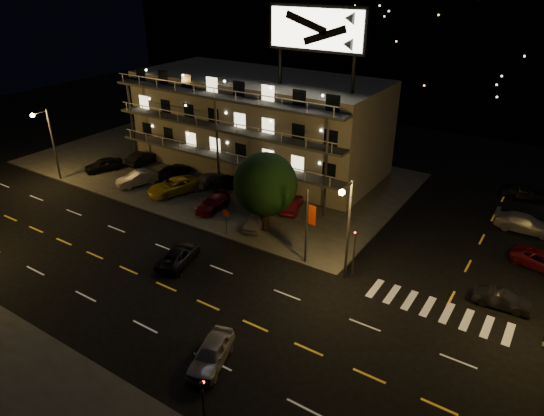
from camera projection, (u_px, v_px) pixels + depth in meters
The scene contains 27 objects.
ground at pixel (187, 296), 34.70m from camera, with size 140.00×140.00×0.00m, color black.
curb_nw at pixel (212, 168), 56.53m from camera, with size 44.00×24.00×0.15m, color #343432.
motel at pixel (259, 122), 55.12m from camera, with size 28.00×13.80×18.10m.
hill_backdrop at pixel (424, 29), 84.12m from camera, with size 120.00×25.00×24.00m.
streetlight_nw at pixel (49, 138), 51.15m from camera, with size 0.44×1.92×8.00m.
streetlight_nc at pixel (347, 221), 34.31m from camera, with size 0.44×1.92×8.00m.
signal_nw at pixel (354, 249), 35.55m from camera, with size 0.20×0.27×4.60m.
signal_sw at pixel (204, 406), 22.79m from camera, with size 0.20×0.27×4.60m.
banner_north at pixel (307, 225), 37.00m from camera, with size 0.83×0.16×6.40m.
stop_sign at pixel (226, 218), 41.84m from camera, with size 0.91×0.11×2.61m.
tree at pixel (265, 186), 41.25m from camera, with size 5.70×5.49×7.18m.
lot_car_0 at pixel (104, 164), 55.48m from camera, with size 1.72×4.27×1.45m, color black.
lot_car_1 at pixel (138, 178), 51.76m from camera, with size 1.57×4.49×1.48m, color #929297.
lot_car_2 at pixel (174, 186), 49.88m from camera, with size 2.53×5.49×1.53m, color yellow.
lot_car_3 at pixel (213, 203), 46.54m from camera, with size 1.76×4.34×1.26m, color #5A0C17.
lot_car_4 at pixel (256, 221), 43.28m from camera, with size 1.57×3.90×1.33m, color #929297.
lot_car_5 at pixel (143, 158), 57.44m from camera, with size 1.55×4.45×1.46m, color black.
lot_car_6 at pixel (174, 171), 53.94m from camera, with size 2.13×4.62×1.28m, color black.
lot_car_7 at pixel (210, 179), 51.95m from camera, with size 1.74×4.28×1.24m, color #929297.
lot_car_8 at pixel (228, 181), 51.19m from camera, with size 1.69×4.20×1.43m, color black.
lot_car_9 at pixel (292, 204), 46.25m from camera, with size 1.44×4.12×1.36m, color #5A0C17.
side_car_0 at pixel (502, 300), 33.29m from camera, with size 1.30×3.74×1.23m, color black.
side_car_1 at pixel (544, 261), 37.57m from camera, with size 2.22×4.82×1.34m, color #5A0C17.
side_car_2 at pixel (525, 223), 42.98m from camera, with size 2.09×5.13×1.49m, color #929297.
side_car_3 at pixel (523, 192), 49.06m from camera, with size 1.72×4.29×1.46m, color black.
road_car_east at pixel (211, 353), 28.50m from camera, with size 1.73×4.29×1.46m, color #929297.
road_car_west at pixel (178, 256), 38.31m from camera, with size 2.14×4.65×1.29m, color black.
Camera 1 is at (20.56, -20.37, 21.06)m, focal length 32.00 mm.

